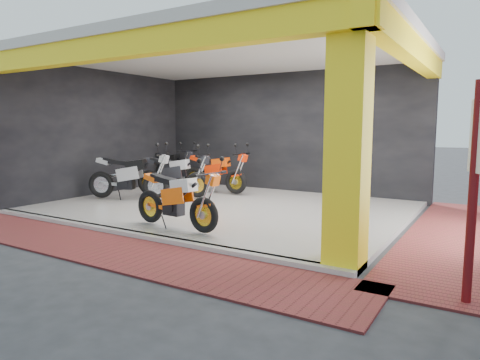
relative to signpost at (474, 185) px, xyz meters
name	(u,v)px	position (x,y,z in m)	size (l,w,h in m)	color
ground	(170,226)	(-5.26, 1.20, -1.33)	(80.00, 80.00, 0.00)	#2D2D30
showroom_floor	(226,207)	(-5.26, 3.20, -1.28)	(8.00, 6.00, 0.10)	silver
showroom_ceiling	(225,53)	(-5.26, 3.20, 2.27)	(8.40, 6.40, 0.20)	beige
back_wall	(284,134)	(-5.26, 6.30, 0.42)	(8.20, 0.20, 3.50)	black
left_wall	(104,134)	(-9.36, 3.20, 0.42)	(0.20, 6.20, 3.50)	black
corner_column	(348,141)	(-1.51, 0.45, 0.42)	(0.50, 0.50, 3.50)	yellow
header_beam_front	(127,45)	(-5.26, 0.20, 1.97)	(8.40, 0.30, 0.40)	yellow
header_beam_right	(412,51)	(-1.26, 3.20, 1.97)	(0.30, 6.40, 0.40)	yellow
floor_kerb	(132,234)	(-5.26, 0.18, -1.28)	(8.00, 0.20, 0.10)	silver
paver_front	(97,247)	(-5.26, -0.60, -1.31)	(9.00, 1.40, 0.03)	maroon
paver_right	(450,235)	(-0.46, 3.20, -1.31)	(1.40, 7.00, 0.03)	maroon
signpost	(474,185)	(0.00, 0.00, 0.00)	(0.16, 0.32, 2.42)	#570D0F
moto_hero	(203,198)	(-4.07, 0.70, -0.59)	(2.09, 0.77, 1.28)	#FF5F0A
moto_row_a	(197,172)	(-6.45, 3.65, -0.55)	(2.21, 0.82, 1.35)	black
moto_row_b	(155,173)	(-7.13, 2.85, -0.53)	(2.29, 0.85, 1.40)	#9DA0A4
moto_row_c	(236,170)	(-5.90, 4.68, -0.55)	(2.22, 0.82, 1.36)	#FC320A
moto_row_d	(184,165)	(-8.06, 5.10, -0.55)	(2.20, 0.82, 1.35)	black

